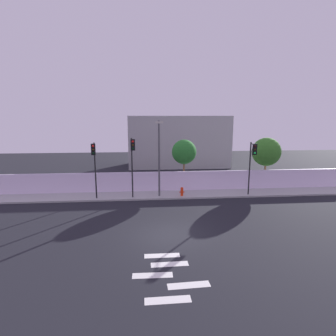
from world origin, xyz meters
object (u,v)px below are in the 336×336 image
(traffic_light_left, at_px, (94,159))
(traffic_light_center, at_px, (252,158))
(roadside_tree_leftmost, at_px, (184,152))
(roadside_tree_midleft, at_px, (266,152))
(traffic_light_right, at_px, (132,156))
(fire_hydrant, at_px, (182,191))
(street_lamp_curbside, at_px, (159,152))

(traffic_light_left, distance_m, traffic_light_center, 13.15)
(traffic_light_center, relative_size, roadside_tree_leftmost, 0.96)
(roadside_tree_midleft, bearing_deg, traffic_light_right, -164.76)
(traffic_light_left, distance_m, roadside_tree_midleft, 16.49)
(traffic_light_right, distance_m, roadside_tree_midleft, 13.51)
(fire_hydrant, bearing_deg, traffic_light_center, -8.50)
(traffic_light_right, xyz_separation_m, roadside_tree_leftmost, (4.79, 3.55, -0.19))
(street_lamp_curbside, xyz_separation_m, roadside_tree_leftmost, (2.58, 3.05, -0.41))
(street_lamp_curbside, xyz_separation_m, roadside_tree_midleft, (10.81, 3.05, -0.49))
(traffic_light_left, bearing_deg, roadside_tree_midleft, 12.05)
(traffic_light_center, height_order, street_lamp_curbside, street_lamp_curbside)
(traffic_light_center, distance_m, fire_hydrant, 6.63)
(traffic_light_right, relative_size, fire_hydrant, 6.57)
(traffic_light_left, distance_m, roadside_tree_leftmost, 8.61)
(traffic_light_center, relative_size, traffic_light_right, 0.92)
(street_lamp_curbside, bearing_deg, traffic_light_right, -167.41)
(street_lamp_curbside, xyz_separation_m, fire_hydrant, (1.99, 0.15, -3.50))
(traffic_light_center, bearing_deg, fire_hydrant, 171.50)
(traffic_light_left, height_order, street_lamp_curbside, street_lamp_curbside)
(traffic_light_left, relative_size, fire_hydrant, 6.11)
(traffic_light_center, distance_m, traffic_light_right, 10.05)
(fire_hydrant, relative_size, roadside_tree_midleft, 0.16)
(traffic_light_center, height_order, roadside_tree_leftmost, roadside_tree_leftmost)
(roadside_tree_leftmost, xyz_separation_m, roadside_tree_midleft, (8.23, -0.00, -0.08))
(traffic_light_left, bearing_deg, fire_hydrant, 4.21)
(street_lamp_curbside, distance_m, roadside_tree_midleft, 11.25)
(traffic_light_right, bearing_deg, roadside_tree_midleft, 15.24)
(fire_hydrant, height_order, roadside_tree_leftmost, roadside_tree_leftmost)
(traffic_light_right, bearing_deg, traffic_light_left, 178.01)
(traffic_light_left, distance_m, traffic_light_right, 3.11)
(traffic_light_left, height_order, traffic_light_right, traffic_light_right)
(traffic_light_left, xyz_separation_m, roadside_tree_leftmost, (7.89, 3.44, 0.06))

